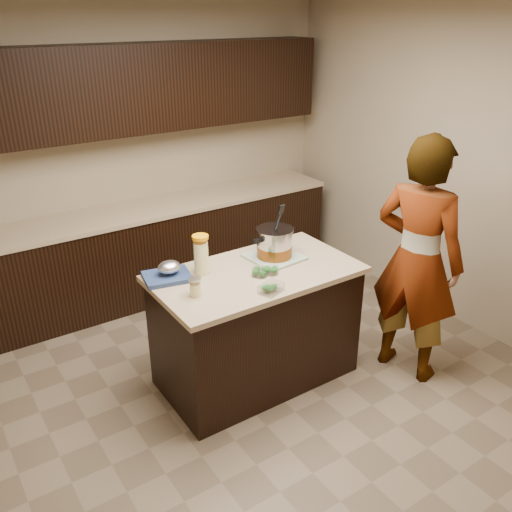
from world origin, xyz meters
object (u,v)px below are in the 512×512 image
(lemonade_pitcher, at_px, (201,256))
(person, at_px, (417,261))
(stock_pot, at_px, (274,244))
(island, at_px, (256,326))

(lemonade_pitcher, xyz_separation_m, person, (1.36, -0.75, -0.10))
(stock_pot, distance_m, person, 1.04)
(stock_pot, height_order, person, person)
(stock_pot, xyz_separation_m, person, (0.80, -0.66, -0.08))
(island, bearing_deg, lemonade_pitcher, 148.67)
(island, relative_size, person, 0.79)
(lemonade_pitcher, relative_size, person, 0.15)
(stock_pot, relative_size, lemonade_pitcher, 1.41)
(island, height_order, stock_pot, stock_pot)
(stock_pot, distance_m, lemonade_pitcher, 0.57)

